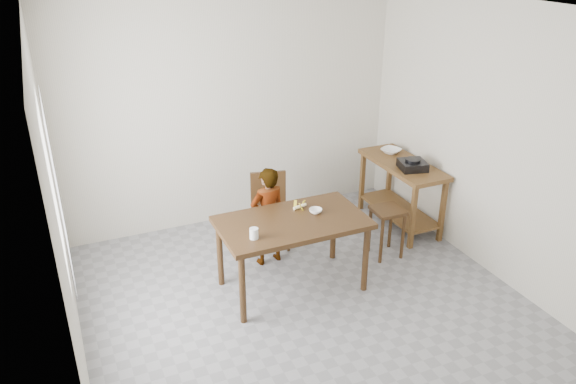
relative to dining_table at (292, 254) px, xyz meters
name	(u,v)px	position (x,y,z in m)	size (l,w,h in m)	color
floor	(305,305)	(0.00, -0.30, -0.40)	(4.00, 4.00, 0.04)	gray
ceiling	(309,5)	(0.00, -0.30, 2.35)	(4.00, 4.00, 0.04)	white
wall_back	(231,110)	(0.00, 1.72, 0.98)	(4.00, 0.04, 2.70)	beige
wall_front	(463,303)	(0.00, -2.32, 0.98)	(4.00, 0.04, 2.70)	beige
wall_left	(55,217)	(-2.02, -0.30, 0.98)	(0.04, 4.00, 2.70)	beige
wall_right	(492,141)	(2.02, -0.30, 0.98)	(0.04, 4.00, 2.70)	beige
window_pane	(57,186)	(-1.97, -0.10, 1.12)	(0.02, 1.10, 1.30)	white
dining_table	(292,254)	(0.00, 0.00, 0.00)	(1.40, 0.80, 0.75)	#3A2411
prep_counter	(400,194)	(1.72, 0.70, 0.03)	(0.50, 1.20, 0.80)	brown
child	(268,216)	(-0.04, 0.54, 0.17)	(0.40, 0.26, 1.08)	white
dining_chair	(271,212)	(0.12, 0.85, 0.03)	(0.40, 0.40, 0.82)	#3A2411
stool	(386,232)	(1.18, 0.15, -0.10)	(0.32, 0.32, 0.56)	#3A2411
glass_tumbler	(254,233)	(-0.45, -0.18, 0.42)	(0.08, 0.08, 0.10)	white
small_bowl	(316,211)	(0.27, 0.05, 0.40)	(0.13, 0.13, 0.04)	white
banana	(300,206)	(0.17, 0.19, 0.40)	(0.16, 0.11, 0.06)	yellow
serving_bowl	(391,151)	(1.76, 1.01, 0.45)	(0.23, 0.23, 0.06)	white
gas_burner	(412,165)	(1.70, 0.49, 0.47)	(0.28, 0.28, 0.09)	black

